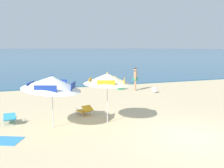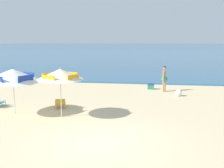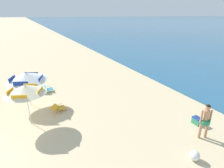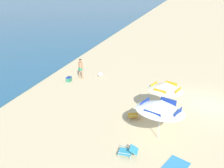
# 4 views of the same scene
# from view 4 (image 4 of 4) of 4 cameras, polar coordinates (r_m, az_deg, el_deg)

# --- Properties ---
(ground_plane) EXTENTS (800.00, 800.00, 0.00)m
(ground_plane) POSITION_cam_4_polar(r_m,az_deg,el_deg) (16.84, 23.00, -4.90)
(ground_plane) COLOR #D1BA8E
(beach_umbrella_striped_main) EXTENTS (3.53, 3.53, 2.35)m
(beach_umbrella_striped_main) POSITION_cam_4_polar(r_m,az_deg,el_deg) (11.49, 12.18, -5.27)
(beach_umbrella_striped_main) COLOR silver
(beach_umbrella_striped_main) RESTS_ON ground
(beach_umbrella_striped_second) EXTENTS (2.73, 2.74, 2.33)m
(beach_umbrella_striped_second) POSITION_cam_4_polar(r_m,az_deg,el_deg) (13.65, 13.37, -0.52)
(beach_umbrella_striped_second) COLOR silver
(beach_umbrella_striped_second) RESTS_ON ground
(lounge_chair_under_umbrella) EXTENTS (0.79, 1.01, 0.52)m
(lounge_chair_under_umbrella) POSITION_cam_4_polar(r_m,az_deg,el_deg) (13.94, 5.90, -7.54)
(lounge_chair_under_umbrella) COLOR gold
(lounge_chair_under_umbrella) RESTS_ON ground
(lounge_chair_beside_umbrella) EXTENTS (0.58, 0.89, 0.52)m
(lounge_chair_beside_umbrella) POSITION_cam_4_polar(r_m,az_deg,el_deg) (11.01, 4.08, -16.44)
(lounge_chair_beside_umbrella) COLOR teal
(lounge_chair_beside_umbrella) RESTS_ON ground
(person_standing_near_shore) EXTENTS (0.44, 0.51, 1.81)m
(person_standing_near_shore) POSITION_cam_4_polar(r_m,az_deg,el_deg) (20.12, -7.88, 4.16)
(person_standing_near_shore) COLOR tan
(person_standing_near_shore) RESTS_ON ground
(cooler_box) EXTENTS (0.49, 0.35, 0.43)m
(cooler_box) POSITION_cam_4_polar(r_m,az_deg,el_deg) (19.88, -10.77, 1.19)
(cooler_box) COLOR #2D7F5B
(cooler_box) RESTS_ON ground
(beach_ball) EXTENTS (0.43, 0.43, 0.43)m
(beach_ball) POSITION_cam_4_polar(r_m,az_deg,el_deg) (20.65, -2.90, 2.38)
(beach_ball) COLOR white
(beach_ball) RESTS_ON ground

